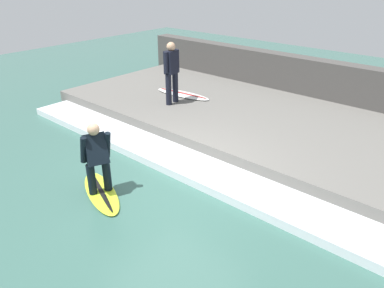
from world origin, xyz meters
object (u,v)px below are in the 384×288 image
surfboard_riding (101,192)px  surfboard_waiting_near (183,94)px  surfer_riding (97,155)px  surfer_waiting_near (172,70)px

surfboard_riding → surfboard_waiting_near: size_ratio=0.91×
surfboard_riding → surfer_riding: bearing=90.0°
surfboard_riding → surfer_waiting_near: size_ratio=1.02×
surfer_riding → surfer_waiting_near: size_ratio=0.82×
surfer_waiting_near → surfboard_waiting_near: size_ratio=0.89×
surfboard_riding → surfboard_waiting_near: bearing=23.9°
surfboard_waiting_near → surfer_riding: bearing=-156.1°
surfboard_waiting_near → surfer_waiting_near: bearing=-160.8°
surfboard_riding → surfer_riding: surfer_riding is taller
surfboard_riding → surfer_waiting_near: (3.68, 1.70, 1.29)m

